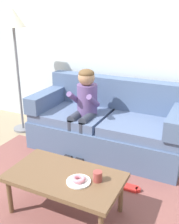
% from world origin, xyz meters
% --- Properties ---
extents(ground, '(10.00, 10.00, 0.00)m').
position_xyz_m(ground, '(0.00, 0.00, 0.00)').
color(ground, '#9E896B').
extents(wall_back, '(8.00, 0.10, 2.80)m').
position_xyz_m(wall_back, '(0.00, 1.40, 1.40)').
color(wall_back, silver).
rests_on(wall_back, ground).
extents(area_rug, '(2.63, 1.74, 0.01)m').
position_xyz_m(area_rug, '(0.00, -0.25, 0.01)').
color(area_rug, brown).
rests_on(area_rug, ground).
extents(couch, '(1.99, 0.90, 0.92)m').
position_xyz_m(couch, '(0.04, 0.85, 0.34)').
color(couch, slate).
rests_on(couch, ground).
extents(coffee_table, '(1.03, 0.58, 0.41)m').
position_xyz_m(coffee_table, '(0.17, -0.50, 0.37)').
color(coffee_table, brown).
rests_on(coffee_table, ground).
extents(person_child, '(0.34, 0.58, 1.10)m').
position_xyz_m(person_child, '(-0.21, 0.64, 0.67)').
color(person_child, '#664C84').
rests_on(person_child, ground).
extents(plate, '(0.21, 0.21, 0.01)m').
position_xyz_m(plate, '(0.32, -0.53, 0.42)').
color(plate, white).
rests_on(plate, coffee_table).
extents(donut, '(0.15, 0.15, 0.04)m').
position_xyz_m(donut, '(0.32, -0.53, 0.44)').
color(donut, pink).
rests_on(donut, plate).
extents(mug, '(0.08, 0.08, 0.09)m').
position_xyz_m(mug, '(0.46, -0.44, 0.46)').
color(mug, '#993D38').
rests_on(mug, coffee_table).
extents(toy_controller, '(0.23, 0.09, 0.05)m').
position_xyz_m(toy_controller, '(0.60, 0.08, 0.03)').
color(toy_controller, red).
rests_on(toy_controller, ground).
extents(floor_lamp, '(0.35, 0.35, 1.82)m').
position_xyz_m(floor_lamp, '(-1.41, 0.83, 1.51)').
color(floor_lamp, slate).
rests_on(floor_lamp, ground).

